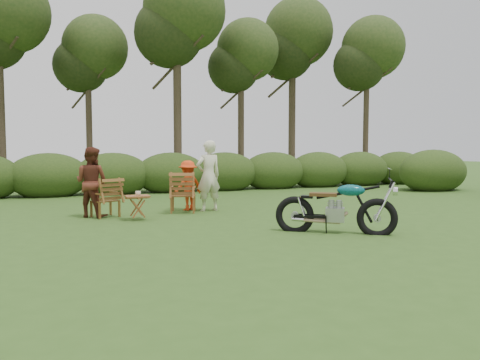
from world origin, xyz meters
name	(u,v)px	position (x,y,z in m)	size (l,w,h in m)	color
ground	(294,237)	(0.00, 0.00, 0.00)	(80.00, 80.00, 0.00)	#304F1A
tree_line	(179,86)	(0.50, 9.74, 3.81)	(22.52, 11.62, 8.14)	#362A1D
motorcycle	(335,233)	(0.89, 0.06, 0.00)	(2.07, 0.79, 1.18)	#0B8D94
lawn_chair_right	(183,212)	(-0.98, 3.74, 0.00)	(0.67, 0.67, 0.97)	brown
lawn_chair_left	(105,217)	(-2.80, 3.65, 0.00)	(0.60, 0.60, 0.87)	#5A3416
side_table	(138,208)	(-2.21, 2.92, 0.27)	(0.52, 0.43, 0.53)	brown
cup	(138,193)	(-2.19, 2.96, 0.58)	(0.12, 0.12, 0.09)	beige
adult_a	(209,211)	(-0.34, 3.74, 0.00)	(0.63, 0.41, 1.73)	beige
adult_b	(92,217)	(-3.08, 3.76, 0.00)	(0.76, 0.59, 1.57)	#562618
child	(188,210)	(-0.77, 4.05, 0.00)	(0.80, 0.46, 1.24)	red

